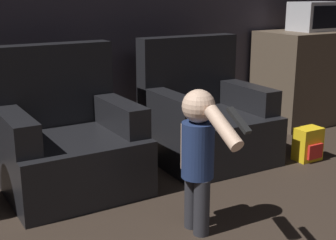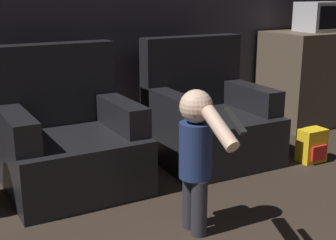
{
  "view_description": "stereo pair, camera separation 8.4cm",
  "coord_description": "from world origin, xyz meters",
  "views": [
    {
      "loc": [
        -1.33,
        0.72,
        1.32
      ],
      "look_at": [
        0.12,
        3.18,
        0.54
      ],
      "focal_mm": 50.0,
      "sensor_mm": 36.0,
      "label": 1
    },
    {
      "loc": [
        -1.26,
        0.68,
        1.32
      ],
      "look_at": [
        0.12,
        3.18,
        0.54
      ],
      "focal_mm": 50.0,
      "sensor_mm": 36.0,
      "label": 2
    }
  ],
  "objects": [
    {
      "name": "armchair_right",
      "position": [
        0.78,
        3.71,
        0.32
      ],
      "size": [
        0.89,
        0.84,
        0.97
      ],
      "rotation": [
        0.0,
        0.0,
        -0.01
      ],
      "color": "black",
      "rests_on": "ground_plane"
    },
    {
      "name": "microwave",
      "position": [
        2.39,
        4.11,
        1.08
      ],
      "size": [
        0.5,
        0.33,
        0.29
      ],
      "color": "#B7B7BC",
      "rests_on": "kitchen_counter"
    },
    {
      "name": "toy_backpack",
      "position": [
        1.46,
        3.23,
        0.13
      ],
      "size": [
        0.21,
        0.16,
        0.27
      ],
      "color": "yellow",
      "rests_on": "ground_plane"
    },
    {
      "name": "armchair_left",
      "position": [
        -0.37,
        3.71,
        0.32
      ],
      "size": [
        0.89,
        0.84,
        0.97
      ],
      "rotation": [
        0.0,
        0.0,
        0.01
      ],
      "color": "black",
      "rests_on": "ground_plane"
    },
    {
      "name": "person_toddler",
      "position": [
        0.04,
        2.72,
        0.49
      ],
      "size": [
        0.18,
        0.57,
        0.82
      ],
      "rotation": [
        0.0,
        0.0,
        1.54
      ],
      "color": "#28282D",
      "rests_on": "ground_plane"
    },
    {
      "name": "kitchen_counter",
      "position": [
        2.47,
        4.11,
        0.47
      ],
      "size": [
        1.26,
        0.63,
        0.94
      ],
      "color": "brown",
      "rests_on": "ground_plane"
    }
  ]
}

